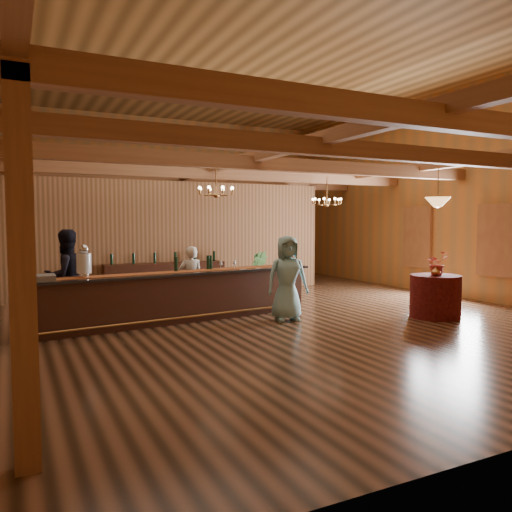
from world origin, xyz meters
name	(u,v)px	position (x,y,z in m)	size (l,w,h in m)	color
floor	(245,313)	(0.00, 0.00, 0.00)	(14.00, 14.00, 0.00)	brown
ceiling	(245,56)	(0.00, 0.00, 5.50)	(14.00, 14.00, 0.00)	#A47137
wall_back	(159,199)	(0.00, 7.00, 2.75)	(12.00, 0.10, 5.50)	#B46E31
wall_right	(447,194)	(6.00, 0.00, 2.75)	(0.10, 14.00, 5.50)	#B46E31
beam_grid	(235,166)	(0.00, 0.51, 3.24)	(11.90, 13.90, 0.39)	#9B643C
support_posts	(255,241)	(0.00, -0.50, 1.60)	(9.20, 10.20, 3.20)	#9B643C
partition_wall	(175,238)	(-0.50, 3.50, 1.55)	(9.00, 0.18, 3.10)	brown
window_right_front	(497,240)	(5.95, -1.60, 1.55)	(0.12, 1.05, 1.75)	white
window_right_back	(418,237)	(5.95, 1.00, 1.55)	(0.12, 1.05, 1.75)	white
backroom_boxes	(163,268)	(-0.29, 5.50, 0.53)	(4.10, 0.60, 1.10)	#37150F
tasting_bar	(182,296)	(-1.51, -0.22, 0.50)	(5.99, 1.48, 1.00)	#37150F
beverage_dispenser	(84,262)	(-3.40, -0.41, 1.28)	(0.26, 0.26, 0.60)	silver
glass_rack_tray	(39,278)	(-4.15, -0.60, 1.04)	(0.50, 0.50, 0.10)	gray
raffle_drum	(286,258)	(1.06, 0.06, 1.17)	(0.34, 0.24, 0.30)	brown
bar_bottle_0	(176,264)	(-1.60, -0.12, 1.14)	(0.07, 0.07, 0.30)	black
bar_bottle_1	(208,263)	(-0.87, -0.02, 1.14)	(0.07, 0.07, 0.30)	black
bar_bottle_2	(210,262)	(-0.81, -0.02, 1.14)	(0.07, 0.07, 0.30)	black
backbar_shelf	(165,280)	(-0.89, 3.15, 0.45)	(3.19, 0.50, 0.90)	#37150F
round_table	(435,296)	(3.34, -2.22, 0.44)	(1.03, 1.03, 0.89)	#5F1610
chandelier_left	(216,191)	(-0.51, 0.40, 2.67)	(0.80, 0.80, 0.69)	#A1713B
chandelier_right	(327,201)	(3.18, 1.57, 2.55)	(0.80, 0.80, 0.81)	#A1713B
pendant_lamp	(438,202)	(3.34, -2.22, 2.40)	(0.52, 0.52, 0.90)	#A1713B
bartender	(191,279)	(-1.06, 0.55, 0.73)	(0.53, 0.35, 1.47)	white
staff_second	(66,277)	(-3.63, 0.51, 0.92)	(0.90, 0.70, 1.85)	black
guest	(287,278)	(0.41, -1.13, 0.86)	(0.84, 0.55, 1.72)	#83BDC2
floor_plant	(256,272)	(1.50, 2.53, 0.60)	(0.66, 0.53, 1.19)	#355D27
table_flowers	(437,263)	(3.34, -2.25, 1.14)	(0.45, 0.39, 0.50)	#AE3025
table_vase	(436,268)	(3.21, -2.34, 1.05)	(0.16, 0.16, 0.32)	#A1713B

